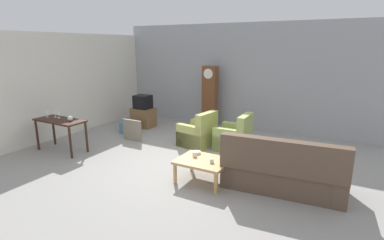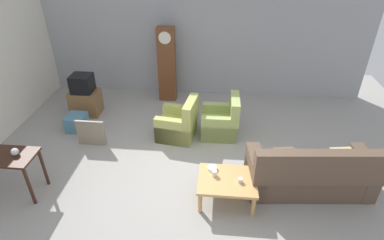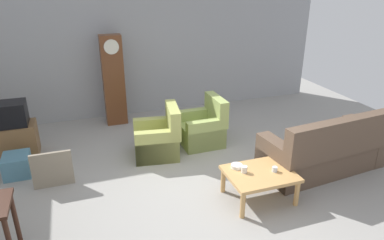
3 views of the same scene
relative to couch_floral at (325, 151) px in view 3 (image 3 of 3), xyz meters
The scene contains 14 objects.
ground_plane 2.13m from the couch_floral, behind, with size 10.40×10.40×0.00m, color #999691.
garage_door_wall 4.47m from the couch_floral, 119.16° to the left, with size 8.40×0.16×3.20m, color #9EA0A5.
couch_floral is the anchor object (origin of this frame).
armchair_olive_near 2.85m from the couch_floral, 149.69° to the left, with size 0.89×0.87×0.92m.
armchair_olive_far 2.24m from the couch_floral, 133.51° to the left, with size 0.80×0.77×0.92m.
coffee_table_wood 1.46m from the couch_floral, 165.87° to the right, with size 0.96×0.76×0.44m.
grandfather_clock 4.42m from the couch_floral, 132.92° to the left, with size 0.44×0.30×1.93m.
tv_stand_cabinet 5.36m from the couch_floral, 155.21° to the left, with size 0.68×0.52×0.60m, color brown.
tv_crt 5.38m from the couch_floral, 155.21° to the left, with size 0.48×0.44×0.42m, color black.
framed_picture_leaning 4.36m from the couch_floral, 167.20° to the left, with size 0.60×0.05×0.58m, color gray.
storage_box_blue 5.06m from the couch_floral, 162.54° to the left, with size 0.41×0.46×0.35m, color teal.
cup_white_porcelain 1.66m from the couch_floral, behind, with size 0.09×0.09×0.10m, color white.
cup_blue_rimmed 1.28m from the couch_floral, 161.52° to the right, with size 0.08×0.08×0.08m, color silver.
bowl_white_stacked 1.68m from the couch_floral, behind, with size 0.17×0.17×0.05m, color white.
Camera 3 is at (-1.66, -4.28, 3.05)m, focal length 32.76 mm.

